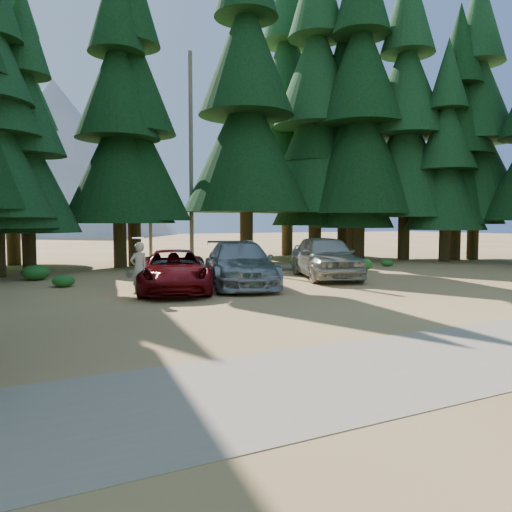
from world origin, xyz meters
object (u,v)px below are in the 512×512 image
object	(u,v)px
silver_minivan_center	(240,264)
log_left	(159,270)
log_right	(237,269)
frisbee_player	(139,268)
log_mid	(269,268)
silver_minivan_right	(325,257)
red_pickup	(174,271)

from	to	relation	value
silver_minivan_center	log_left	distance (m)	6.05
log_left	log_right	xyz separation A→B (m)	(3.56, -1.08, 0.01)
frisbee_player	log_right	world-z (taller)	frisbee_player
frisbee_player	log_right	size ratio (longest dim) A/B	0.37
log_right	log_mid	bearing A→B (deg)	-23.47
silver_minivan_right	frisbee_player	world-z (taller)	frisbee_player
silver_minivan_right	log_mid	world-z (taller)	silver_minivan_right
log_right	frisbee_player	bearing A→B (deg)	-160.47
red_pickup	silver_minivan_right	size ratio (longest dim) A/B	0.96
red_pickup	log_mid	world-z (taller)	red_pickup
silver_minivan_right	frisbee_player	size ratio (longest dim) A/B	3.07
silver_minivan_right	frisbee_player	distance (m)	8.87
silver_minivan_center	frisbee_player	bearing A→B (deg)	-142.79
red_pickup	silver_minivan_center	world-z (taller)	silver_minivan_center
log_left	log_right	world-z (taller)	log_right
silver_minivan_right	red_pickup	bearing A→B (deg)	-152.87
frisbee_player	log_right	xyz separation A→B (m)	(6.32, 6.32, -0.85)
red_pickup	log_mid	distance (m)	8.35
silver_minivan_right	log_mid	distance (m)	4.24
silver_minivan_center	silver_minivan_right	bearing A→B (deg)	25.58
silver_minivan_center	log_right	bearing A→B (deg)	82.77
silver_minivan_right	log_left	size ratio (longest dim) A/B	1.35
red_pickup	frisbee_player	world-z (taller)	frisbee_player
log_mid	log_right	world-z (taller)	log_right
silver_minivan_center	log_right	world-z (taller)	silver_minivan_center
red_pickup	log_left	xyz separation A→B (m)	(1.23, 6.13, -0.58)
log_right	silver_minivan_center	bearing A→B (deg)	-139.49
red_pickup	silver_minivan_center	distance (m)	2.69
red_pickup	frisbee_player	size ratio (longest dim) A/B	2.94
silver_minivan_center	log_mid	xyz separation A→B (m)	(3.91, 4.82, -0.71)
silver_minivan_right	log_mid	size ratio (longest dim) A/B	1.82
frisbee_player	log_mid	bearing A→B (deg)	-155.01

